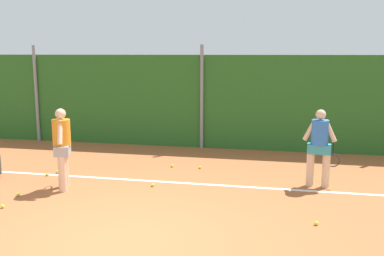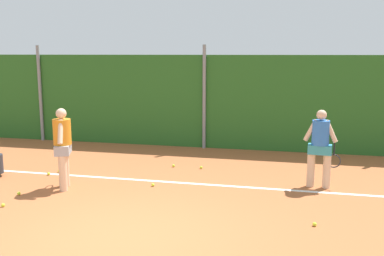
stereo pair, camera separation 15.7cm
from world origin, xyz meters
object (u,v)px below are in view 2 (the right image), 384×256
Objects in this scene: player_midcourt at (320,144)px; tennis_ball_9 at (59,171)px; player_foreground_near at (63,144)px; tennis_ball_2 at (201,167)px; tennis_ball_0 at (49,174)px; tennis_ball_4 at (3,205)px; tennis_ball_3 at (173,166)px; tennis_ball_6 at (315,224)px; tennis_ball_8 at (153,185)px; tennis_ball_7 at (19,193)px.

tennis_ball_9 is at bearing -173.02° from player_midcourt.
player_foreground_near is 1.03× the size of player_midcourt.
tennis_ball_9 is (-3.14, -1.04, 0.00)m from tennis_ball_2.
tennis_ball_0 is 3.50m from tennis_ball_2.
player_foreground_near is 24.90× the size of tennis_ball_0.
tennis_ball_4 is (-2.95, -3.30, 0.00)m from tennis_ball_2.
player_foreground_near is at bearing -129.68° from tennis_ball_3.
player_midcourt is 24.26× the size of tennis_ball_9.
tennis_ball_6 is at bearing 3.52° from tennis_ball_4.
tennis_ball_8 is at bearing 155.89° from tennis_ball_6.
tennis_ball_2 is 4.06m from tennis_ball_7.
tennis_ball_4 is 0.65m from tennis_ball_7.
player_midcourt reaches higher than tennis_ball_4.
tennis_ball_6 is at bearing -19.10° from tennis_ball_9.
player_midcourt is at bearing 1.85° from tennis_ball_9.
player_foreground_near reaches higher than tennis_ball_3.
player_midcourt is 24.26× the size of tennis_ball_7.
tennis_ball_7 is at bearing 111.26° from player_foreground_near.
player_foreground_near is 1.61m from tennis_ball_4.
tennis_ball_2 is 1.00× the size of tennis_ball_4.
tennis_ball_7 is (-3.07, -2.66, 0.00)m from tennis_ball_2.
tennis_ball_4 is at bearing -81.50° from tennis_ball_0.
tennis_ball_0 is 1.00× the size of tennis_ball_7.
tennis_ball_7 is at bearing 176.83° from tennis_ball_6.
player_midcourt is 6.04m from tennis_ball_7.
tennis_ball_8 is at bearing -94.25° from player_foreground_near.
tennis_ball_6 is 5.53m from tennis_ball_7.
tennis_ball_0 is at bearing 163.62° from tennis_ball_6.
tennis_ball_2 is at bearing 48.23° from tennis_ball_4.
tennis_ball_6 is 1.00× the size of tennis_ball_7.
tennis_ball_7 is 1.63m from tennis_ball_9.
player_foreground_near is at bearing -163.33° from tennis_ball_8.
tennis_ball_9 is (-2.45, -1.04, 0.00)m from tennis_ball_3.
tennis_ball_3 and tennis_ball_6 have the same top height.
player_foreground_near reaches higher than tennis_ball_2.
tennis_ball_3 is (2.56, 1.30, 0.00)m from tennis_ball_0.
tennis_ball_2 is 1.00× the size of tennis_ball_3.
tennis_ball_7 is 1.00× the size of tennis_ball_8.
player_foreground_near is 24.90× the size of tennis_ball_7.
tennis_ball_3 and tennis_ball_9 have the same top height.
tennis_ball_4 is at bearing -151.14° from player_midcourt.
player_foreground_near is 24.90× the size of tennis_ball_3.
tennis_ball_2 is 1.00× the size of tennis_ball_9.
tennis_ball_8 is at bearing -162.83° from player_midcourt.
tennis_ball_4 and tennis_ball_9 have the same top height.
tennis_ball_9 is (-0.72, 1.04, -0.89)m from player_foreground_near.
tennis_ball_8 is at bearing -90.50° from tennis_ball_3.
tennis_ball_9 is at bearing 167.86° from tennis_ball_8.
player_midcourt is at bearing 12.03° from tennis_ball_8.
tennis_ball_7 is at bearing 100.39° from tennis_ball_4.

